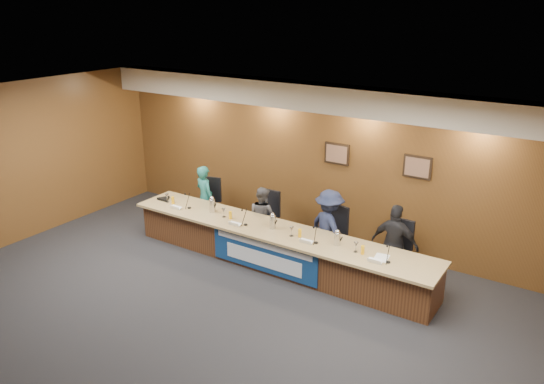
{
  "coord_description": "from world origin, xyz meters",
  "views": [
    {
      "loc": [
        4.77,
        -5.05,
        4.65
      ],
      "look_at": [
        -0.31,
        2.73,
        1.29
      ],
      "focal_mm": 35.0,
      "sensor_mm": 36.0,
      "label": 1
    }
  ],
  "objects": [
    {
      "name": "wall_photo_right",
      "position": [
        2.0,
        3.97,
        1.85
      ],
      "size": [
        0.52,
        0.04,
        0.42
      ],
      "primitive_type": "cube",
      "color": "black",
      "rests_on": "wall_back"
    },
    {
      "name": "dais_top",
      "position": [
        0.0,
        2.35,
        0.72
      ],
      "size": [
        6.1,
        0.95,
        0.05
      ],
      "primitive_type": "cube",
      "color": "#9D8151",
      "rests_on": "dais_body"
    },
    {
      "name": "soffit",
      "position": [
        0.0,
        3.75,
        2.95
      ],
      "size": [
        10.0,
        0.5,
        0.5
      ],
      "primitive_type": "cube",
      "color": "beige",
      "rests_on": "wall_back"
    },
    {
      "name": "microphone_b",
      "position": [
        -0.55,
        2.22,
        0.76
      ],
      "size": [
        0.07,
        0.07,
        0.02
      ],
      "primitive_type": "cylinder",
      "color": "black",
      "rests_on": "dais_top"
    },
    {
      "name": "microphone_d",
      "position": [
        2.21,
        2.24,
        0.76
      ],
      "size": [
        0.07,
        0.07,
        0.02
      ],
      "primitive_type": "cylinder",
      "color": "black",
      "rests_on": "dais_top"
    },
    {
      "name": "floor",
      "position": [
        0.0,
        0.0,
        0.0
      ],
      "size": [
        10.0,
        10.0,
        0.0
      ],
      "primitive_type": "plane",
      "color": "black",
      "rests_on": "ground"
    },
    {
      "name": "juice_glass_a",
      "position": [
        -2.44,
        2.3,
        0.82
      ],
      "size": [
        0.06,
        0.06,
        0.15
      ],
      "primitive_type": "cylinder",
      "color": "#FEB30F",
      "rests_on": "dais_top"
    },
    {
      "name": "microphone_a",
      "position": [
        -1.99,
        2.29,
        0.76
      ],
      "size": [
        0.07,
        0.07,
        0.02
      ],
      "primitive_type": "cylinder",
      "color": "black",
      "rests_on": "dais_top"
    },
    {
      "name": "banner_text_lower",
      "position": [
        0.0,
        1.97,
        0.3
      ],
      "size": [
        1.6,
        0.01,
        0.28
      ],
      "primitive_type": "cube",
      "color": "silver",
      "rests_on": "banner"
    },
    {
      "name": "nameplate_d",
      "position": [
        2.04,
        2.09,
        0.8
      ],
      "size": [
        0.24,
        0.08,
        0.1
      ],
      "primitive_type": "cube",
      "rotation": [
        0.31,
        0.0,
        0.0
      ],
      "color": "white",
      "rests_on": "dais_top"
    },
    {
      "name": "speakerphone",
      "position": [
        -2.74,
        2.36,
        0.78
      ],
      "size": [
        0.32,
        0.32,
        0.05
      ],
      "primitive_type": "cylinder",
      "color": "black",
      "rests_on": "dais_top"
    },
    {
      "name": "carafe_left",
      "position": [
        -1.48,
        2.39,
        0.88
      ],
      "size": [
        0.12,
        0.12,
        0.26
      ],
      "primitive_type": "cylinder",
      "color": "silver",
      "rests_on": "dais_top"
    },
    {
      "name": "dais_body",
      "position": [
        0.0,
        2.4,
        0.35
      ],
      "size": [
        6.0,
        0.8,
        0.7
      ],
      "primitive_type": "cube",
      "color": "#4C2A16",
      "rests_on": "floor"
    },
    {
      "name": "nameplate_a",
      "position": [
        -2.19,
        2.08,
        0.8
      ],
      "size": [
        0.24,
        0.08,
        0.1
      ],
      "primitive_type": "cube",
      "rotation": [
        0.31,
        0.0,
        0.0
      ],
      "color": "white",
      "rests_on": "dais_top"
    },
    {
      "name": "wall_photo_left",
      "position": [
        0.4,
        3.97,
        1.85
      ],
      "size": [
        0.52,
        0.04,
        0.42
      ],
      "primitive_type": "cube",
      "color": "black",
      "rests_on": "wall_back"
    },
    {
      "name": "panelist_b",
      "position": [
        -0.71,
        3.01,
        0.61
      ],
      "size": [
        0.67,
        0.56,
        1.23
      ],
      "primitive_type": "imported",
      "rotation": [
        0.0,
        0.0,
        2.96
      ],
      "color": "#49484D",
      "rests_on": "floor"
    },
    {
      "name": "juice_glass_b",
      "position": [
        -0.97,
        2.3,
        0.82
      ],
      "size": [
        0.06,
        0.06,
        0.15
      ],
      "primitive_type": "cylinder",
      "color": "#FEB30F",
      "rests_on": "dais_top"
    },
    {
      "name": "water_glass_d",
      "position": [
        1.62,
        2.3,
        0.84
      ],
      "size": [
        0.08,
        0.08,
        0.18
      ],
      "primitive_type": "cylinder",
      "color": "silver",
      "rests_on": "dais_top"
    },
    {
      "name": "paper_stack",
      "position": [
        2.06,
        2.33,
        0.75
      ],
      "size": [
        0.26,
        0.33,
        0.01
      ],
      "primitive_type": "cube",
      "rotation": [
        0.0,
        0.0,
        0.14
      ],
      "color": "white",
      "rests_on": "dais_top"
    },
    {
      "name": "juice_glass_c",
      "position": [
        0.55,
        2.31,
        0.82
      ],
      "size": [
        0.06,
        0.06,
        0.15
      ],
      "primitive_type": "cylinder",
      "color": "#FEB30F",
      "rests_on": "dais_top"
    },
    {
      "name": "carafe_right",
      "position": [
        1.24,
        2.38,
        0.86
      ],
      "size": [
        0.12,
        0.12,
        0.22
      ],
      "primitive_type": "cylinder",
      "color": "silver",
      "rests_on": "dais_top"
    },
    {
      "name": "office_chair_b",
      "position": [
        -0.71,
        3.11,
        0.48
      ],
      "size": [
        0.49,
        0.49,
        0.08
      ],
      "primitive_type": "cube",
      "rotation": [
        0.0,
        0.0,
        0.03
      ],
      "color": "black",
      "rests_on": "floor"
    },
    {
      "name": "nameplate_c",
      "position": [
        0.76,
        2.13,
        0.8
      ],
      "size": [
        0.24,
        0.08,
        0.1
      ],
      "primitive_type": "cube",
      "rotation": [
        0.31,
        0.0,
        0.0
      ],
      "color": "white",
      "rests_on": "dais_top"
    },
    {
      "name": "office_chair_a",
      "position": [
        -2.19,
        3.11,
        0.48
      ],
      "size": [
        0.59,
        0.59,
        0.08
      ],
      "primitive_type": "cube",
      "rotation": [
        0.0,
        0.0,
        0.28
      ],
      "color": "black",
      "rests_on": "floor"
    },
    {
      "name": "banner",
      "position": [
        0.0,
        1.99,
        0.38
      ],
      "size": [
        2.2,
        0.02,
        0.65
      ],
      "primitive_type": "cube",
      "color": "navy",
      "rests_on": "dais_body"
    },
    {
      "name": "banner_text_upper",
      "position": [
        0.0,
        1.97,
        0.58
      ],
      "size": [
        2.0,
        0.01,
        0.1
      ],
      "primitive_type": "cube",
      "color": "silver",
      "rests_on": "banner"
    },
    {
      "name": "panelist_a",
      "position": [
        -2.19,
        3.01,
        0.71
      ],
      "size": [
        0.59,
        0.48,
        1.42
      ],
      "primitive_type": "imported",
      "rotation": [
        0.0,
        0.0,
        2.84
      ],
      "color": "#1D625C",
      "rests_on": "floor"
    },
    {
      "name": "water_glass_c",
      "position": [
        0.41,
        2.27,
        0.84
      ],
      "size": [
        0.08,
        0.08,
        0.18
      ],
      "primitive_type": "cylinder",
      "color": "silver",
      "rests_on": "dais_top"
    },
    {
      "name": "water_glass_b",
      "position": [
        -1.13,
        2.31,
        0.84
      ],
      "size": [
        0.08,
        0.08,
        0.18
      ],
      "primitive_type": "cylinder",
      "color": "silver",
      "rests_on": "dais_top"
    },
    {
      "name": "water_glass_a",
      "position": [
        -2.6,
        2.3,
        0.84
      ],
      "size": [
        0.08,
        0.08,
        0.18
      ],
      "primitive_type": "cylinder",
      "color": "silver",
      "rests_on": "dais_top"
    },
    {
      "name": "panelist_c",
      "position": [
        0.77,
        3.01,
        0.73
      ],
      "size": [
        1.08,
        0.88,
        1.45
      ],
      "primitive_type": "imported",
      "rotation": [
        0.0,
        0.0,
        2.71
      ],
      "color": "#1A213C",
      "rests_on": "floor"
    },
    {
      "name": "juice_glass_d",
      "position": [
        1.75,
        2.3,
        0.82
      ],
      "size": [
        0.06,
        0.06,
        0.15
      ],
      "primitive_type": "cylinder",
      "color": "#FEB30F",
      "rests_on": "dais_top"
    },
    {
      "name": "ceiling",
      "position": [
        0.0,
        0.0,
        3.2
      ],
      "size": [
        10.0,
        8.0,
        0.04
      ],
      "primitive_type": "cube",
      "color": "silver",
      "rests_on": "wall_back"
    },
    {
      "name": "office_chair_d",
      "position": [
        2.03,
        3.11,
        0.48
      ],
      "size": [
        0.5,
        0.5,
        0.08
      ],
      "primitive_type": "cube",
      "rotation": [
        0.0,
        0.0,
        -0.05
      ],
      "color": "black",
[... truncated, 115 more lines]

